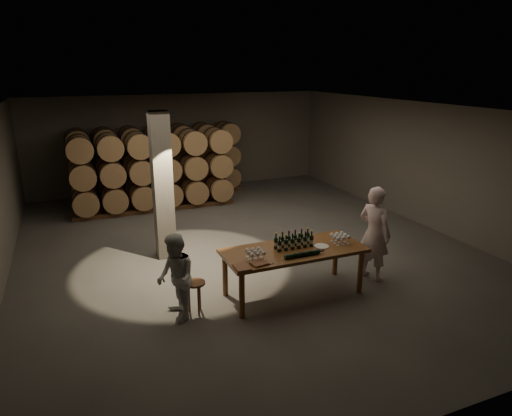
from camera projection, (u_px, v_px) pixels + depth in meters
name	position (u px, v px, depth m)	size (l,w,h in m)	color
room	(162.00, 187.00, 9.78)	(12.00, 12.00, 12.00)	#54514E
tasting_table	(294.00, 254.00, 8.30)	(2.60, 1.10, 0.90)	brown
barrel_stack_back	(158.00, 160.00, 14.62)	(5.48, 0.95, 2.31)	brown
barrel_stack_front	(154.00, 170.00, 13.24)	(4.70, 0.95, 2.31)	brown
bottle_cluster	(294.00, 242.00, 8.31)	(0.73, 0.23, 0.31)	black
lying_bottles	(303.00, 254.00, 7.94)	(0.78, 0.08, 0.08)	black
glass_cluster_left	(255.00, 252.00, 7.83)	(0.30, 0.30, 0.16)	silver
glass_cluster_right	(340.00, 236.00, 8.54)	(0.30, 0.30, 0.17)	silver
plate	(321.00, 246.00, 8.38)	(0.27, 0.27, 0.02)	white
notebook_near	(259.00, 263.00, 7.63)	(0.27, 0.22, 0.03)	brown
notebook_corner	(242.00, 267.00, 7.49)	(0.25, 0.31, 0.03)	brown
pen	(270.00, 264.00, 7.63)	(0.01, 0.01, 0.13)	black
stool	(195.00, 288.00, 7.76)	(0.34, 0.34, 0.57)	brown
person_man	(374.00, 233.00, 8.91)	(0.69, 0.45, 1.90)	white
person_woman	(176.00, 278.00, 7.47)	(0.73, 0.57, 1.50)	silver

